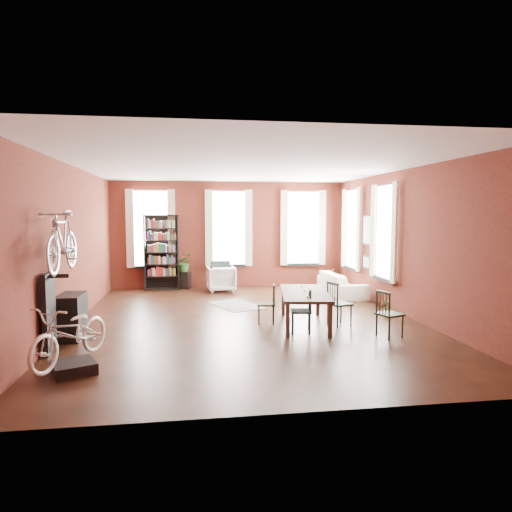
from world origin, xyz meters
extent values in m
plane|color=black|center=(0.00, 0.00, 0.00)|extent=(9.00, 9.00, 0.00)
cube|color=silver|center=(0.00, 0.00, 3.20)|extent=(7.00, 9.00, 0.04)
cube|color=#491812|center=(0.00, 4.50, 1.60)|extent=(7.00, 0.04, 3.20)
cube|color=#491812|center=(0.00, -4.50, 1.60)|extent=(7.00, 0.04, 3.20)
cube|color=#491812|center=(-3.50, 0.00, 1.60)|extent=(0.04, 9.00, 3.20)
cube|color=#491812|center=(3.50, 0.00, 1.60)|extent=(0.04, 9.00, 3.20)
cube|color=white|center=(-2.30, 4.47, 1.80)|extent=(1.00, 0.04, 2.20)
cube|color=beige|center=(-2.30, 4.40, 1.80)|extent=(1.40, 0.06, 2.30)
cube|color=white|center=(0.00, 4.47, 1.80)|extent=(1.00, 0.04, 2.20)
cube|color=beige|center=(0.00, 4.40, 1.80)|extent=(1.40, 0.06, 2.30)
cube|color=white|center=(2.30, 4.47, 1.80)|extent=(1.00, 0.04, 2.20)
cube|color=beige|center=(2.30, 4.40, 1.80)|extent=(1.40, 0.06, 2.30)
cube|color=white|center=(3.47, 1.00, 1.80)|extent=(0.04, 1.00, 2.20)
cube|color=beige|center=(3.40, 1.00, 1.80)|extent=(0.06, 1.40, 2.30)
cube|color=white|center=(3.47, 3.20, 1.80)|extent=(0.04, 1.00, 2.20)
cube|color=beige|center=(3.40, 3.20, 1.80)|extent=(0.06, 1.40, 2.30)
cube|color=black|center=(3.46, 2.10, 1.80)|extent=(0.04, 0.55, 0.75)
cube|color=black|center=(3.46, 2.10, 0.95)|extent=(0.04, 0.45, 0.35)
cube|color=#48372B|center=(1.08, -0.58, 0.34)|extent=(1.21, 2.11, 0.68)
cube|color=#173334|center=(0.88, -1.11, 0.42)|extent=(0.45, 0.45, 0.83)
cube|color=black|center=(0.36, -0.27, 0.40)|extent=(0.42, 0.42, 0.79)
cube|color=black|center=(2.40, -1.64, 0.43)|extent=(0.50, 0.50, 0.85)
cube|color=#1C3D3E|center=(1.78, -0.66, 0.44)|extent=(0.51, 0.51, 0.88)
cube|color=black|center=(-2.00, 4.30, 1.10)|extent=(1.00, 0.32, 2.20)
imported|color=white|center=(-0.29, 3.72, 0.40)|extent=(0.82, 0.77, 0.80)
imported|color=beige|center=(2.95, 2.60, 0.41)|extent=(0.61, 2.08, 0.81)
cube|color=black|center=(-0.07, 1.59, 0.01)|extent=(1.38, 1.67, 0.01)
cube|color=black|center=(-2.81, -2.79, 0.08)|extent=(0.73, 0.73, 0.16)
cube|color=black|center=(-3.40, -1.80, 0.65)|extent=(0.16, 0.60, 1.30)
cube|color=black|center=(-3.28, -0.90, 0.40)|extent=(0.40, 0.80, 0.80)
cube|color=black|center=(-1.32, 4.30, 0.26)|extent=(0.33, 0.33, 0.51)
imported|color=#2B5B24|center=(2.91, 3.63, 0.14)|extent=(0.56, 0.69, 0.27)
imported|color=#2C5A24|center=(3.02, -0.12, 0.07)|extent=(0.37, 0.43, 0.14)
imported|color=beige|center=(-2.82, -2.82, 0.96)|extent=(0.85, 0.99, 1.60)
imported|color=#A5A8AD|center=(-3.15, -1.80, 2.13)|extent=(0.47, 1.00, 1.66)
imported|color=#285E25|center=(-1.33, 4.29, 0.73)|extent=(0.59, 0.63, 0.43)
camera|label=1|loc=(-1.16, -9.32, 2.23)|focal=32.00mm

